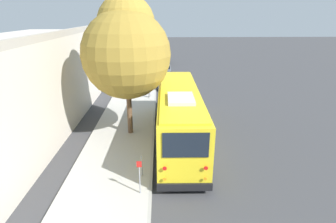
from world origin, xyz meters
name	(u,v)px	position (x,y,z in m)	size (l,w,h in m)	color
ground_plane	(185,148)	(0.00, 0.00, 0.00)	(160.00, 160.00, 0.00)	#3D3D3F
sidewalk_slab	(118,147)	(0.00, 4.06, 0.07)	(80.00, 4.02, 0.15)	#B2AFA8
curb_strip	(153,147)	(0.00, 1.98, 0.07)	(80.00, 0.14, 0.15)	#9D9A94
shuttle_bus	(179,112)	(1.09, 0.37, 1.87)	(11.30, 2.67, 3.48)	yellow
parked_sedan_silver	(167,82)	(14.04, 0.73, 0.61)	(4.29, 1.95, 1.32)	#A8AAAF
parked_sedan_gray	(165,69)	(20.96, 0.85, 0.61)	(4.19, 1.73, 1.31)	slate
parked_sedan_black	(164,60)	(28.32, 0.90, 0.58)	(4.64, 1.76, 1.26)	black
street_tree	(126,48)	(2.10, 3.50, 5.65)	(5.35, 5.35, 8.60)	brown
sign_post_near	(140,177)	(-4.39, 2.42, 0.97)	(0.06, 0.22, 1.60)	gray
sign_post_far	(142,166)	(-3.06, 2.42, 0.71)	(0.06, 0.06, 1.12)	gray
fire_hydrant	(150,93)	(9.79, 2.50, 0.55)	(0.22, 0.22, 0.81)	#99999E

